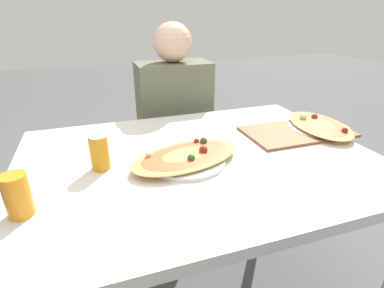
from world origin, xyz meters
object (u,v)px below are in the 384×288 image
at_px(pizza_main, 186,157).
at_px(person_seated, 175,109).
at_px(soda_can, 100,153).
at_px(pizza_second, 319,126).
at_px(chair_far_seated, 171,134).
at_px(dining_table, 198,171).
at_px(drink_glass, 17,195).

bearing_deg(pizza_main, person_seated, 77.55).
distance_m(soda_can, pizza_second, 1.00).
height_order(pizza_main, soda_can, soda_can).
bearing_deg(chair_far_seated, person_seated, 90.00).
bearing_deg(dining_table, drink_glass, -162.77).
xyz_separation_m(pizza_main, drink_glass, (-0.53, -0.15, 0.04)).
distance_m(chair_far_seated, pizza_second, 0.96).
bearing_deg(drink_glass, pizza_main, 16.24).
distance_m(chair_far_seated, soda_can, 0.99).
height_order(chair_far_seated, person_seated, person_seated).
bearing_deg(person_seated, pizza_main, 77.55).
relative_size(person_seated, drink_glass, 9.79).
xyz_separation_m(chair_far_seated, person_seated, (-0.00, -0.12, 0.21)).
bearing_deg(soda_can, pizza_main, -9.40).
xyz_separation_m(drink_glass, pizza_second, (1.22, 0.26, -0.04)).
bearing_deg(dining_table, chair_far_seated, 82.74).
relative_size(dining_table, soda_can, 10.88).
distance_m(soda_can, drink_glass, 0.30).
xyz_separation_m(dining_table, person_seated, (0.11, 0.72, 0.03)).
height_order(person_seated, soda_can, person_seated).
relative_size(person_seated, soda_can, 9.79).
height_order(dining_table, drink_glass, drink_glass).
distance_m(dining_table, drink_glass, 0.63).
bearing_deg(dining_table, soda_can, 176.49).
height_order(dining_table, person_seated, person_seated).
xyz_separation_m(dining_table, pizza_main, (-0.06, -0.03, 0.08)).
height_order(person_seated, drink_glass, person_seated).
distance_m(person_seated, pizza_second, 0.83).
bearing_deg(pizza_main, drink_glass, -163.76).
xyz_separation_m(soda_can, pizza_second, (1.00, 0.06, -0.04)).
relative_size(pizza_main, drink_glass, 3.85).
xyz_separation_m(person_seated, soda_can, (-0.47, -0.70, 0.10)).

